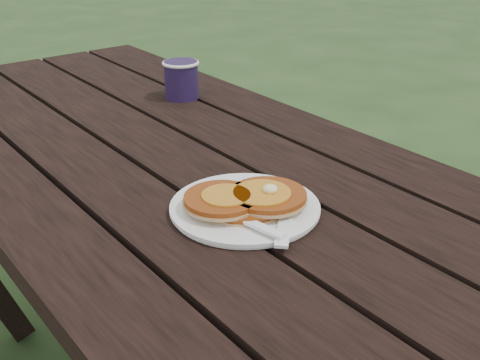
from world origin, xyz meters
TOP-DOWN VIEW (x-y plane):
  - picnic_table at (0.00, 0.00)m, footprint 1.36×1.80m
  - plate at (-0.03, -0.24)m, footprint 0.29×0.29m
  - pancake_stack at (-0.04, -0.25)m, footprint 0.18×0.15m
  - knife at (-0.01, -0.31)m, footprint 0.14×0.14m
  - fork at (-0.07, -0.30)m, footprint 0.06×0.16m
  - coffee_cup at (0.21, 0.31)m, footprint 0.09×0.09m

SIDE VIEW (x-z plane):
  - picnic_table at x=0.00m, z-range -0.01..0.74m
  - plate at x=-0.03m, z-range 0.75..0.76m
  - knife at x=-0.01m, z-range 0.76..0.76m
  - fork at x=-0.07m, z-range 0.77..0.77m
  - pancake_stack at x=-0.04m, z-range 0.76..0.79m
  - coffee_cup at x=0.21m, z-range 0.76..0.85m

